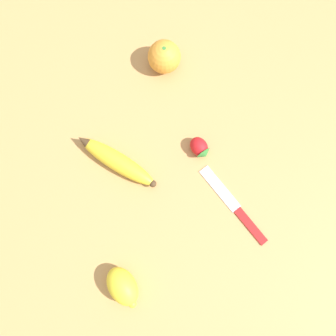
% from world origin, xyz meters
% --- Properties ---
extents(ground_plane, '(3.00, 3.00, 0.00)m').
position_xyz_m(ground_plane, '(0.00, 0.00, 0.00)').
color(ground_plane, tan).
extents(banana, '(0.14, 0.16, 0.04)m').
position_xyz_m(banana, '(0.00, 0.16, 0.02)').
color(banana, yellow).
rests_on(banana, ground_plane).
extents(orange, '(0.07, 0.07, 0.07)m').
position_xyz_m(orange, '(0.21, 0.04, 0.04)').
color(orange, orange).
rests_on(orange, ground_plane).
extents(strawberry, '(0.06, 0.05, 0.03)m').
position_xyz_m(strawberry, '(0.01, -0.01, 0.02)').
color(strawberry, red).
rests_on(strawberry, ground_plane).
extents(lemon, '(0.09, 0.08, 0.05)m').
position_xyz_m(lemon, '(-0.24, 0.17, 0.03)').
color(lemon, yellow).
rests_on(lemon, ground_plane).
extents(paring_knife, '(0.17, 0.12, 0.01)m').
position_xyz_m(paring_knife, '(-0.12, -0.07, 0.00)').
color(paring_knife, silver).
rests_on(paring_knife, ground_plane).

